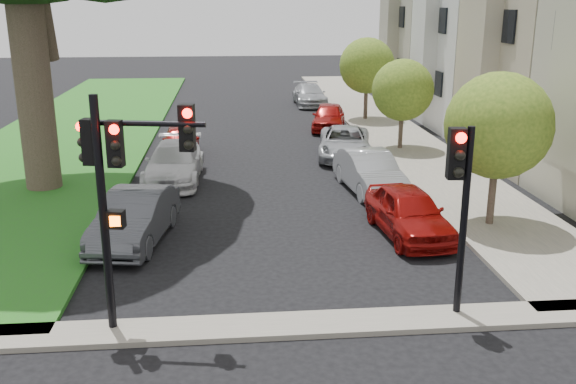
{
  "coord_description": "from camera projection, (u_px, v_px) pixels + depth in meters",
  "views": [
    {
      "loc": [
        -1.37,
        -9.66,
        6.39
      ],
      "look_at": [
        0.0,
        5.0,
        2.0
      ],
      "focal_mm": 40.0,
      "sensor_mm": 36.0,
      "label": 1
    }
  ],
  "objects": [
    {
      "name": "ground",
      "position": [
        315.0,
        383.0,
        11.17
      ],
      "size": [
        140.0,
        140.0,
        0.0
      ],
      "primitive_type": "plane",
      "color": "black",
      "rests_on": "ground"
    },
    {
      "name": "grass_strip",
      "position": [
        82.0,
        128.0,
        33.25
      ],
      "size": [
        8.0,
        44.0,
        0.12
      ],
      "primitive_type": "cube",
      "color": "#2A6023",
      "rests_on": "ground"
    },
    {
      "name": "sidewalk_right",
      "position": [
        380.0,
        123.0,
        34.65
      ],
      "size": [
        3.5,
        44.0,
        0.12
      ],
      "primitive_type": "cube",
      "color": "slate",
      "rests_on": "ground"
    },
    {
      "name": "sidewalk_cross",
      "position": [
        302.0,
        325.0,
        13.06
      ],
      "size": [
        60.0,
        1.0,
        0.12
      ],
      "primitive_type": "cube",
      "color": "slate",
      "rests_on": "ground"
    },
    {
      "name": "small_tree_a",
      "position": [
        498.0,
        126.0,
        18.06
      ],
      "size": [
        3.03,
        3.03,
        4.54
      ],
      "color": "#352E21",
      "rests_on": "ground"
    },
    {
      "name": "small_tree_b",
      "position": [
        403.0,
        90.0,
        27.85
      ],
      "size": [
        2.69,
        2.69,
        4.03
      ],
      "color": "#352E21",
      "rests_on": "ground"
    },
    {
      "name": "small_tree_c",
      "position": [
        367.0,
        66.0,
        34.87
      ],
      "size": [
        3.03,
        3.03,
        4.54
      ],
      "color": "#352E21",
      "rests_on": "ground"
    },
    {
      "name": "traffic_signal_main",
      "position": [
        121.0,
        173.0,
        12.05
      ],
      "size": [
        2.34,
        0.62,
        4.78
      ],
      "color": "black",
      "rests_on": "ground"
    },
    {
      "name": "traffic_signal_secondary",
      "position": [
        460.0,
        188.0,
        12.73
      ],
      "size": [
        0.53,
        0.42,
        4.07
      ],
      "color": "black",
      "rests_on": "ground"
    },
    {
      "name": "car_parked_0",
      "position": [
        409.0,
        212.0,
        18.03
      ],
      "size": [
        1.99,
        4.21,
        1.39
      ],
      "primitive_type": "imported",
      "rotation": [
        0.0,
        0.0,
        0.09
      ],
      "color": "maroon",
      "rests_on": "ground"
    },
    {
      "name": "car_parked_1",
      "position": [
        370.0,
        172.0,
        22.23
      ],
      "size": [
        1.95,
        4.42,
        1.41
      ],
      "primitive_type": "imported",
      "rotation": [
        0.0,
        0.0,
        0.11
      ],
      "color": "#999BA0",
      "rests_on": "ground"
    },
    {
      "name": "car_parked_2",
      "position": [
        345.0,
        143.0,
        27.12
      ],
      "size": [
        2.89,
        4.92,
        1.29
      ],
      "primitive_type": "imported",
      "rotation": [
        0.0,
        0.0,
        -0.17
      ],
      "color": "#999BA0",
      "rests_on": "ground"
    },
    {
      "name": "car_parked_3",
      "position": [
        329.0,
        117.0,
        33.02
      ],
      "size": [
        2.38,
        4.23,
        1.36
      ],
      "primitive_type": "imported",
      "rotation": [
        0.0,
        0.0,
        -0.2
      ],
      "color": "maroon",
      "rests_on": "ground"
    },
    {
      "name": "car_parked_4",
      "position": [
        310.0,
        95.0,
        40.81
      ],
      "size": [
        1.9,
        4.62,
        1.34
      ],
      "primitive_type": "imported",
      "rotation": [
        0.0,
        0.0,
        0.01
      ],
      "color": "#999BA0",
      "rests_on": "ground"
    },
    {
      "name": "car_parked_5",
      "position": [
        135.0,
        218.0,
        17.52
      ],
      "size": [
        2.19,
        4.51,
        1.42
      ],
      "primitive_type": "imported",
      "rotation": [
        0.0,
        0.0,
        -0.16
      ],
      "color": "#3F4247",
      "rests_on": "ground"
    },
    {
      "name": "car_parked_6",
      "position": [
        174.0,
        163.0,
        23.53
      ],
      "size": [
        2.14,
        4.88,
        1.4
      ],
      "primitive_type": "imported",
      "rotation": [
        0.0,
        0.0,
        -0.04
      ],
      "color": "silver",
      "rests_on": "ground"
    },
    {
      "name": "car_parked_7",
      "position": [
        181.0,
        141.0,
        27.43
      ],
      "size": [
        1.75,
        3.89,
        1.3
      ],
      "primitive_type": "imported",
      "rotation": [
        0.0,
        0.0,
        0.06
      ],
      "color": "maroon",
      "rests_on": "ground"
    }
  ]
}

